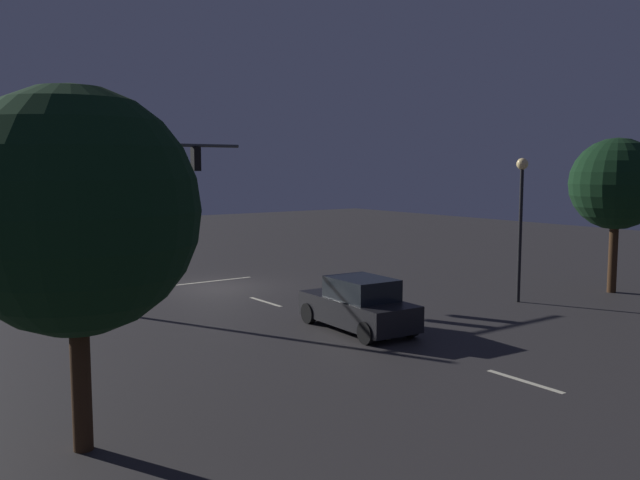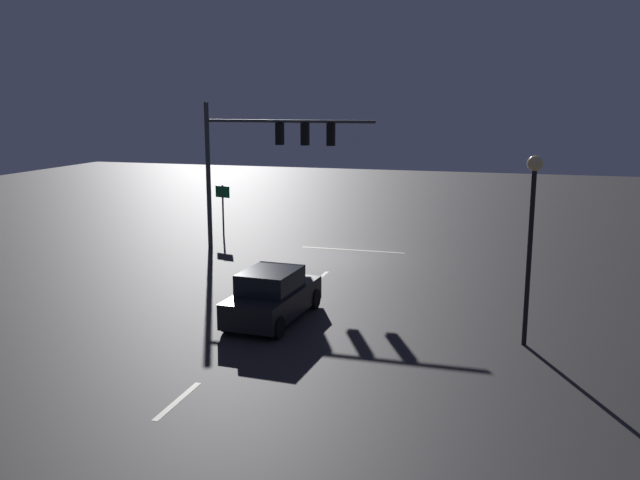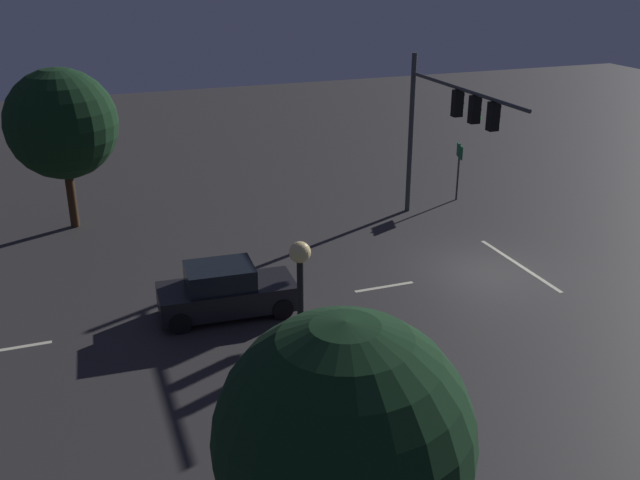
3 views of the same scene
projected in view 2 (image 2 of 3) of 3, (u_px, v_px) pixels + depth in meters
The scene contains 9 objects.
ground_plane at pixel (345, 257), 31.37m from camera, with size 80.00×80.00×0.00m, color #2D2B2B.
traffic_signal_assembly at pixel (265, 148), 31.76m from camera, with size 8.20×0.47×6.92m.
lane_dash_far at pixel (320, 278), 27.60m from camera, with size 2.20×0.16×0.01m, color beige.
lane_dash_mid at pixel (267, 323), 21.96m from camera, with size 2.20×0.16×0.01m, color beige.
lane_dash_near at pixel (178, 401), 16.32m from camera, with size 2.20×0.16×0.01m, color beige.
stop_bar at pixel (352, 250), 32.77m from camera, with size 5.00×0.16×0.01m, color beige.
car_approaching at pixel (273, 296), 22.18m from camera, with size 2.12×4.45×1.70m.
street_lamp_left_kerb at pixel (532, 216), 19.32m from camera, with size 0.44×0.44×5.50m.
route_sign at pixel (223, 199), 35.96m from camera, with size 0.88×0.32×2.67m.
Camera 2 is at (-7.53, 29.67, 6.99)m, focal length 38.65 mm.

